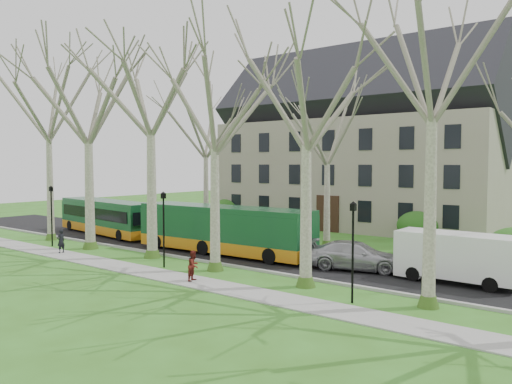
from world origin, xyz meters
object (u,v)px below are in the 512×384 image
(bus_follow, at_px, (223,229))
(sedan, at_px, (356,256))
(pedestrian_a, at_px, (61,241))
(bus_lead, at_px, (107,217))
(van_a, at_px, (456,258))
(pedestrian_b, at_px, (194,266))

(bus_follow, bearing_deg, sedan, 2.06)
(pedestrian_a, bearing_deg, bus_lead, -154.33)
(sedan, distance_m, van_a, 5.37)
(bus_follow, distance_m, sedan, 9.34)
(van_a, bearing_deg, bus_lead, -178.64)
(bus_lead, bearing_deg, bus_follow, 4.56)
(sedan, height_order, van_a, van_a)
(bus_lead, relative_size, van_a, 2.07)
(bus_follow, xyz_separation_m, sedan, (9.27, 0.76, -0.83))
(bus_lead, height_order, pedestrian_b, bus_lead)
(bus_lead, height_order, sedan, bus_lead)
(bus_follow, distance_m, pedestrian_a, 10.85)
(bus_lead, bearing_deg, pedestrian_b, -15.40)
(sedan, bearing_deg, pedestrian_b, 127.78)
(bus_follow, relative_size, sedan, 2.38)
(pedestrian_a, bearing_deg, bus_follow, 117.70)
(bus_follow, xyz_separation_m, van_a, (14.61, 1.01, -0.37))
(sedan, bearing_deg, van_a, -104.15)
(bus_follow, height_order, pedestrian_a, bus_follow)
(bus_lead, xyz_separation_m, bus_follow, (13.64, -0.66, 0.14))
(van_a, height_order, pedestrian_b, van_a)
(van_a, bearing_deg, pedestrian_b, -143.48)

